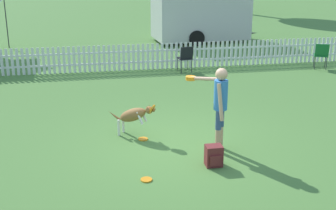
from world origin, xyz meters
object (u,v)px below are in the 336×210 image
Objects in this scene: frisbee_near_dog at (146,180)px; frisbee_near_handler at (143,139)px; folding_chair_center at (186,57)px; equipment_trailer at (201,13)px; handler_person at (219,99)px; backpack_on_grass at (214,156)px; folding_chair_blue_left at (321,54)px; leaping_dog at (134,115)px.

frisbee_near_handler is at bearing 84.38° from frisbee_near_dog.
folding_chair_center is 5.68m from equipment_trailer.
handler_person reaches higher than frisbee_near_dog.
backpack_on_grass is (1.37, 0.37, 0.19)m from frisbee_near_dog.
frisbee_near_handler is at bearing 59.15° from folding_chair_blue_left.
folding_chair_blue_left is at bearing 36.89° from frisbee_near_handler.
frisbee_near_handler is 6.04m from folding_chair_center.
leaping_dog is at bearing 124.63° from frisbee_near_handler.
frisbee_near_handler is 0.51× the size of backpack_on_grass.
frisbee_near_handler is 0.24× the size of folding_chair_center.
folding_chair_center is at bearing -170.88° from leaping_dog.
handler_person is 1.94× the size of folding_chair_blue_left.
folding_chair_center is at bearing -113.74° from equipment_trailer.
leaping_dog is (-1.64, 1.05, -0.61)m from handler_person.
folding_chair_blue_left is 4.74m from folding_chair_center.
handler_person reaches higher than backpack_on_grass.
frisbee_near_dog is at bearing -112.87° from equipment_trailer.
folding_chair_blue_left is 6.46m from equipment_trailer.
equipment_trailer is at bearing 20.53° from handler_person.
folding_chair_blue_left reaches higher than frisbee_near_dog.
folding_chair_center is (0.72, 6.41, -0.57)m from handler_person.
folding_chair_blue_left is at bearing -9.42° from handler_person.
equipment_trailer reaches higher than frisbee_near_handler.
handler_person reaches higher than folding_chair_blue_left.
equipment_trailer is (2.56, 11.73, 0.16)m from handler_person.
handler_person is 1.96× the size of folding_chair_center.
frisbee_near_handler is 0.04× the size of equipment_trailer.
backpack_on_grass is 7.23m from folding_chair_center.
leaping_dog is at bearing 127.12° from backpack_on_grass.
frisbee_near_handler is at bearing 61.12° from folding_chair_center.
frisbee_near_handler is at bearing 94.11° from handler_person.
frisbee_near_dog is 7.90m from folding_chair_center.
frisbee_near_handler is 1.96m from backpack_on_grass.
equipment_trailer reaches higher than leaping_dog.
backpack_on_grass is at bearing 69.95° from leaping_dog.
frisbee_near_handler is 8.66m from folding_chair_blue_left.
frisbee_near_handler is 1.00× the size of frisbee_near_dog.
folding_chair_center reaches higher than frisbee_near_handler.
frisbee_near_handler and frisbee_near_dog have the same top height.
backpack_on_grass reaches higher than frisbee_near_dog.
folding_chair_blue_left reaches higher than folding_chair_center.
leaping_dog reaches higher than backpack_on_grass.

